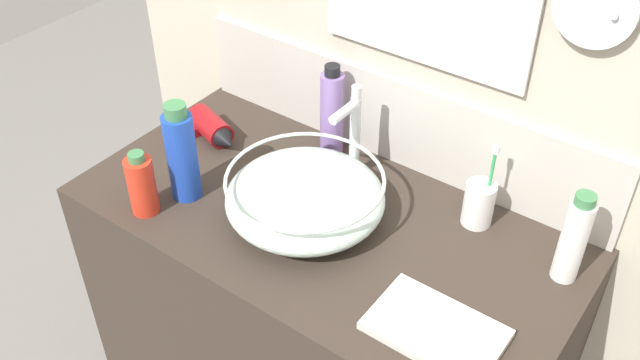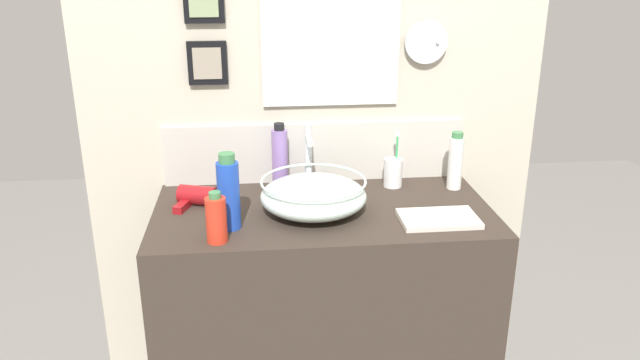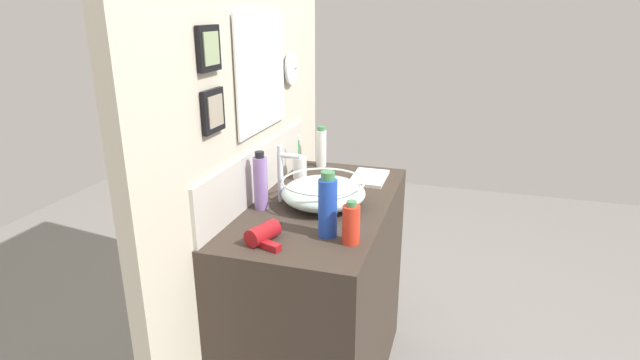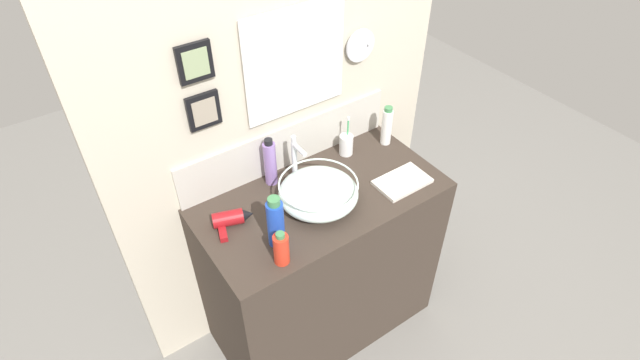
{
  "view_description": "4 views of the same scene",
  "coord_description": "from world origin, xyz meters",
  "px_view_note": "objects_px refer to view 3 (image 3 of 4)",
  "views": [
    {
      "loc": [
        0.67,
        -0.92,
        1.94
      ],
      "look_at": [
        -0.01,
        0.0,
        1.03
      ],
      "focal_mm": 40.0,
      "sensor_mm": 36.0,
      "label": 1
    },
    {
      "loc": [
        -0.2,
        -1.84,
        1.71
      ],
      "look_at": [
        -0.01,
        0.0,
        1.03
      ],
      "focal_mm": 35.0,
      "sensor_mm": 36.0,
      "label": 2
    },
    {
      "loc": [
        -1.82,
        -0.55,
        1.68
      ],
      "look_at": [
        -0.01,
        0.0,
        1.03
      ],
      "focal_mm": 28.0,
      "sensor_mm": 36.0,
      "label": 3
    },
    {
      "loc": [
        -0.9,
        -1.28,
        2.4
      ],
      "look_at": [
        -0.01,
        0.0,
        1.03
      ],
      "focal_mm": 28.0,
      "sensor_mm": 36.0,
      "label": 4
    }
  ],
  "objects_px": {
    "lotion_bottle": "(321,147)",
    "hand_towel": "(369,178)",
    "hair_drier": "(266,233)",
    "toothbrush_cup": "(300,168)",
    "glass_bowl_sink": "(323,192)",
    "soap_dispenser": "(351,224)",
    "faucet": "(282,170)",
    "shampoo_bottle": "(328,206)",
    "spray_bottle": "(261,182)"
  },
  "relations": [
    {
      "from": "glass_bowl_sink",
      "to": "soap_dispenser",
      "type": "bearing_deg",
      "value": -147.96
    },
    {
      "from": "glass_bowl_sink",
      "to": "soap_dispenser",
      "type": "relative_size",
      "value": 2.22
    },
    {
      "from": "lotion_bottle",
      "to": "shampoo_bottle",
      "type": "bearing_deg",
      "value": -161.7
    },
    {
      "from": "faucet",
      "to": "soap_dispenser",
      "type": "distance_m",
      "value": 0.47
    },
    {
      "from": "shampoo_bottle",
      "to": "soap_dispenser",
      "type": "height_order",
      "value": "shampoo_bottle"
    },
    {
      "from": "spray_bottle",
      "to": "lotion_bottle",
      "type": "distance_m",
      "value": 0.61
    },
    {
      "from": "toothbrush_cup",
      "to": "hand_towel",
      "type": "xyz_separation_m",
      "value": [
        0.08,
        -0.31,
        -0.04
      ]
    },
    {
      "from": "lotion_bottle",
      "to": "glass_bowl_sink",
      "type": "bearing_deg",
      "value": -162.33
    },
    {
      "from": "hair_drier",
      "to": "spray_bottle",
      "type": "distance_m",
      "value": 0.31
    },
    {
      "from": "faucet",
      "to": "hair_drier",
      "type": "bearing_deg",
      "value": -167.86
    },
    {
      "from": "toothbrush_cup",
      "to": "glass_bowl_sink",
      "type": "bearing_deg",
      "value": -145.78
    },
    {
      "from": "faucet",
      "to": "hair_drier",
      "type": "distance_m",
      "value": 0.38
    },
    {
      "from": "hair_drier",
      "to": "spray_bottle",
      "type": "relative_size",
      "value": 0.77
    },
    {
      "from": "faucet",
      "to": "lotion_bottle",
      "type": "bearing_deg",
      "value": -1.29
    },
    {
      "from": "faucet",
      "to": "shampoo_bottle",
      "type": "distance_m",
      "value": 0.37
    },
    {
      "from": "glass_bowl_sink",
      "to": "toothbrush_cup",
      "type": "height_order",
      "value": "toothbrush_cup"
    },
    {
      "from": "toothbrush_cup",
      "to": "soap_dispenser",
      "type": "distance_m",
      "value": 0.71
    },
    {
      "from": "spray_bottle",
      "to": "hair_drier",
      "type": "bearing_deg",
      "value": -153.42
    },
    {
      "from": "faucet",
      "to": "lotion_bottle",
      "type": "xyz_separation_m",
      "value": [
        0.51,
        -0.01,
        -0.04
      ]
    },
    {
      "from": "glass_bowl_sink",
      "to": "lotion_bottle",
      "type": "bearing_deg",
      "value": 17.67
    },
    {
      "from": "hair_drier",
      "to": "hand_towel",
      "type": "height_order",
      "value": "hair_drier"
    },
    {
      "from": "faucet",
      "to": "hand_towel",
      "type": "bearing_deg",
      "value": -36.95
    },
    {
      "from": "soap_dispenser",
      "to": "lotion_bottle",
      "type": "bearing_deg",
      "value": 23.32
    },
    {
      "from": "toothbrush_cup",
      "to": "shampoo_bottle",
      "type": "height_order",
      "value": "shampoo_bottle"
    },
    {
      "from": "glass_bowl_sink",
      "to": "toothbrush_cup",
      "type": "distance_m",
      "value": 0.36
    },
    {
      "from": "toothbrush_cup",
      "to": "shampoo_bottle",
      "type": "bearing_deg",
      "value": -152.13
    },
    {
      "from": "glass_bowl_sink",
      "to": "hair_drier",
      "type": "distance_m",
      "value": 0.37
    },
    {
      "from": "toothbrush_cup",
      "to": "soap_dispenser",
      "type": "bearing_deg",
      "value": -146.84
    },
    {
      "from": "glass_bowl_sink",
      "to": "lotion_bottle",
      "type": "distance_m",
      "value": 0.53
    },
    {
      "from": "faucet",
      "to": "hair_drier",
      "type": "xyz_separation_m",
      "value": [
        -0.36,
        -0.08,
        -0.1
      ]
    },
    {
      "from": "hair_drier",
      "to": "toothbrush_cup",
      "type": "distance_m",
      "value": 0.67
    },
    {
      "from": "hand_towel",
      "to": "lotion_bottle",
      "type": "bearing_deg",
      "value": 64.1
    },
    {
      "from": "soap_dispenser",
      "to": "hand_towel",
      "type": "height_order",
      "value": "soap_dispenser"
    },
    {
      "from": "hair_drier",
      "to": "toothbrush_cup",
      "type": "xyz_separation_m",
      "value": [
        0.66,
        0.11,
        0.02
      ]
    },
    {
      "from": "faucet",
      "to": "hand_towel",
      "type": "distance_m",
      "value": 0.49
    },
    {
      "from": "spray_bottle",
      "to": "glass_bowl_sink",
      "type": "bearing_deg",
      "value": -67.37
    },
    {
      "from": "glass_bowl_sink",
      "to": "shampoo_bottle",
      "type": "relative_size",
      "value": 1.43
    },
    {
      "from": "glass_bowl_sink",
      "to": "hair_drier",
      "type": "bearing_deg",
      "value": 165.13
    },
    {
      "from": "soap_dispenser",
      "to": "hair_drier",
      "type": "bearing_deg",
      "value": 103.49
    },
    {
      "from": "lotion_bottle",
      "to": "hand_towel",
      "type": "relative_size",
      "value": 0.86
    },
    {
      "from": "soap_dispenser",
      "to": "hand_towel",
      "type": "bearing_deg",
      "value": 6.3
    },
    {
      "from": "glass_bowl_sink",
      "to": "hand_towel",
      "type": "xyz_separation_m",
      "value": [
        0.38,
        -0.11,
        -0.05
      ]
    },
    {
      "from": "toothbrush_cup",
      "to": "hand_towel",
      "type": "bearing_deg",
      "value": -76.3
    },
    {
      "from": "faucet",
      "to": "hair_drier",
      "type": "height_order",
      "value": "faucet"
    },
    {
      "from": "glass_bowl_sink",
      "to": "hair_drier",
      "type": "height_order",
      "value": "glass_bowl_sink"
    },
    {
      "from": "hand_towel",
      "to": "toothbrush_cup",
      "type": "bearing_deg",
      "value": 103.7
    },
    {
      "from": "hair_drier",
      "to": "toothbrush_cup",
      "type": "bearing_deg",
      "value": 9.31
    },
    {
      "from": "soap_dispenser",
      "to": "spray_bottle",
      "type": "relative_size",
      "value": 0.65
    },
    {
      "from": "lotion_bottle",
      "to": "faucet",
      "type": "bearing_deg",
      "value": 178.71
    },
    {
      "from": "faucet",
      "to": "toothbrush_cup",
      "type": "bearing_deg",
      "value": 5.83
    }
  ]
}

